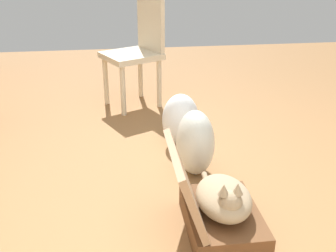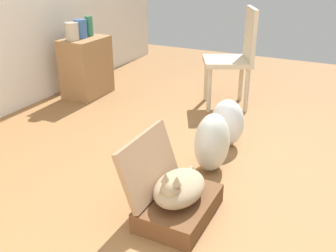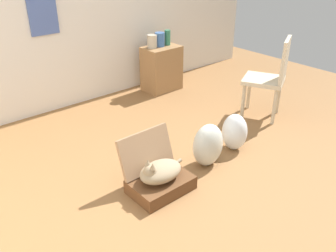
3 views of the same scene
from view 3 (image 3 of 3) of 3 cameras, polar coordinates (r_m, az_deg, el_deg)
name	(u,v)px [view 3 (image 3 of 3)]	position (r m, az deg, el deg)	size (l,w,h in m)	color
ground_plane	(189,174)	(3.46, 3.41, -7.65)	(7.68, 7.68, 0.00)	olive
wall_back	(63,3)	(4.76, -16.25, 18.21)	(6.40, 0.15, 2.60)	silver
suitcase_base	(161,185)	(3.22, -1.15, -9.27)	(0.54, 0.37, 0.13)	brown
suitcase_lid	(146,152)	(3.21, -3.50, -4.08)	(0.54, 0.37, 0.04)	#9B7756
cat	(160,171)	(3.13, -1.34, -7.19)	(0.48, 0.28, 0.23)	#998466
plastic_bag_white	(208,145)	(3.51, 6.35, -3.02)	(0.34, 0.25, 0.44)	silver
plastic_bag_clear	(235,132)	(3.82, 10.50, -0.93)	(0.25, 0.27, 0.40)	silver
side_table	(162,68)	(5.27, -1.03, 9.10)	(0.52, 0.36, 0.64)	olive
vase_tall	(152,41)	(5.11, -2.53, 13.26)	(0.14, 0.14, 0.18)	#B7AD99
vase_short	(168,37)	(5.25, -0.08, 13.85)	(0.08, 0.08, 0.21)	#2D7051
vase_round	(160,39)	(5.18, -1.32, 13.56)	(0.14, 0.14, 0.19)	#38609E
chair	(271,76)	(4.50, 15.99, 7.61)	(0.59, 0.61, 1.00)	beige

